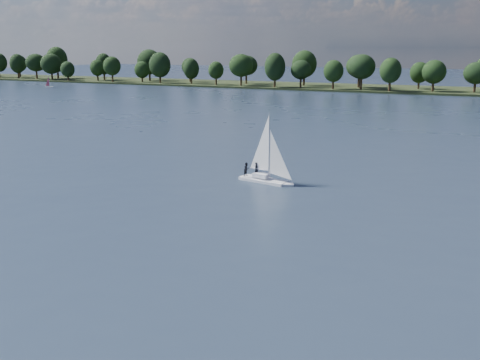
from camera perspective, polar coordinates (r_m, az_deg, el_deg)
name	(u,v)px	position (r m, az deg, el deg)	size (l,w,h in m)	color
ground	(381,130)	(115.01, 14.83, 5.17)	(700.00, 700.00, 0.00)	#233342
far_shore	(436,91)	(225.54, 20.14, 8.88)	(660.00, 40.00, 1.50)	black
sailboat	(264,162)	(67.49, 2.58, 1.92)	(7.27, 3.25, 9.25)	white
dinghy_pink	(49,84)	(248.34, -19.67, 9.58)	(3.14, 2.77, 4.84)	white
pontoon	(75,83)	(277.16, -17.17, 9.90)	(4.00, 2.00, 0.50)	#545759
treeline	(385,70)	(224.52, 15.24, 11.28)	(562.43, 73.75, 18.34)	black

